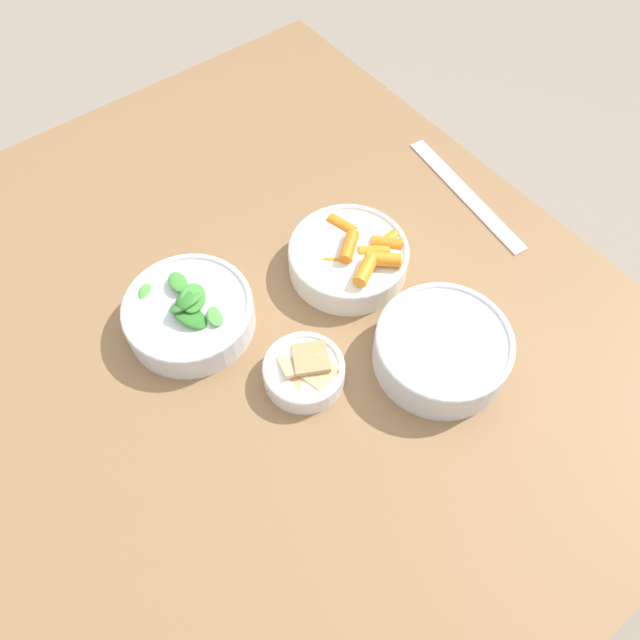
{
  "coord_description": "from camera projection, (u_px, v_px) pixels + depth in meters",
  "views": [
    {
      "loc": [
        0.47,
        -0.24,
        1.56
      ],
      "look_at": [
        0.07,
        0.07,
        0.78
      ],
      "focal_mm": 35.0,
      "sensor_mm": 36.0,
      "label": 1
    }
  ],
  "objects": [
    {
      "name": "bowl_greens",
      "position": [
        189.0,
        313.0,
        0.94
      ],
      "size": [
        0.2,
        0.2,
        0.08
      ],
      "color": "silver",
      "rests_on": "dining_table"
    },
    {
      "name": "ruler",
      "position": [
        467.0,
        195.0,
        1.11
      ],
      "size": [
        0.31,
        0.07,
        0.0
      ],
      "color": "#EFB7C6",
      "rests_on": "dining_table"
    },
    {
      "name": "dining_table",
      "position": [
        263.0,
        354.0,
        1.05
      ],
      "size": [
        1.22,
        1.06,
        0.75
      ],
      "color": "olive",
      "rests_on": "ground_plane"
    },
    {
      "name": "ground_plane",
      "position": [
        283.0,
        479.0,
        1.59
      ],
      "size": [
        10.0,
        10.0,
        0.0
      ],
      "primitive_type": "plane",
      "color": "gray"
    },
    {
      "name": "bowl_carrots",
      "position": [
        350.0,
        257.0,
        1.0
      ],
      "size": [
        0.19,
        0.19,
        0.07
      ],
      "color": "silver",
      "rests_on": "dining_table"
    },
    {
      "name": "bowl_beans_hotdog",
      "position": [
        442.0,
        350.0,
        0.9
      ],
      "size": [
        0.2,
        0.2,
        0.06
      ],
      "color": "silver",
      "rests_on": "dining_table"
    },
    {
      "name": "bowl_cookies",
      "position": [
        302.0,
        372.0,
        0.89
      ],
      "size": [
        0.12,
        0.12,
        0.05
      ],
      "color": "white",
      "rests_on": "dining_table"
    }
  ]
}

